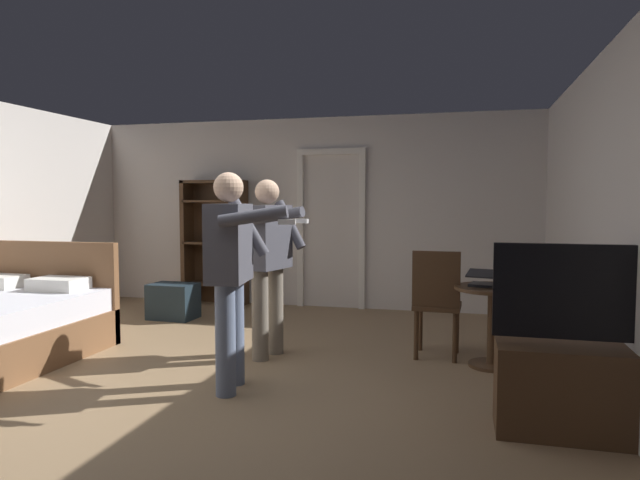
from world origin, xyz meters
The scene contains 13 objects.
ground_plane centered at (0.00, 0.00, 0.00)m, with size 7.46×7.46×0.00m, color #997A56.
wall_back centered at (0.00, 3.45, 1.27)m, with size 6.27×0.12×2.55m, color silver.
wall_right centered at (3.07, 0.00, 1.27)m, with size 0.12×7.02×2.55m, color silver.
doorway_frame centered at (0.32, 3.37, 1.22)m, with size 0.93×0.08×2.13m.
bookshelf centered at (-1.30, 3.22, 0.93)m, with size 0.88×0.32×1.72m.
tv_flatscreen centered at (2.71, -0.31, 0.36)m, with size 0.99×0.40×1.18m.
side_table centered at (2.29, 1.05, 0.47)m, with size 0.64×0.64×0.70m.
laptop centered at (2.25, 1.01, 0.75)m, with size 0.38×0.39×0.15m.
bottle_on_table centered at (2.43, 0.97, 0.81)m, with size 0.06×0.06×0.25m.
wooden_chair centered at (1.81, 1.19, 0.54)m, with size 0.44×0.44×0.99m.
person_blue_shirt centered at (0.35, -0.05, 0.96)m, with size 0.75×0.64×1.65m.
person_striped_shirt centered at (0.32, 0.87, 0.95)m, with size 0.68×0.73×1.63m.
suitcase_dark centered at (-1.38, 2.17, 0.21)m, with size 0.55×0.39×0.43m, color #1E2D38.
Camera 1 is at (2.03, -3.93, 1.43)m, focal length 31.46 mm.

